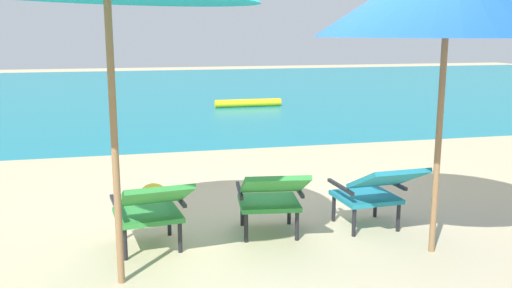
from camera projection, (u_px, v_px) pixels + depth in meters
name	position (u px, v px, depth m)	size (l,w,h in m)	color
ground_plane	(203.00, 148.00, 8.67)	(40.00, 40.00, 0.00)	#CCB78E
ocean_band	(161.00, 90.00, 17.03)	(40.00, 18.00, 0.01)	teal
swim_buoy	(248.00, 103.00, 13.34)	(0.18, 0.18, 1.60)	yellow
lounge_chair_left	(151.00, 207.00, 4.45)	(0.64, 0.93, 0.68)	#338E3D
lounge_chair_center	(271.00, 195.00, 4.78)	(0.65, 0.94, 0.68)	#338E3D
lounge_chair_right	(376.00, 189.00, 4.95)	(0.59, 0.90, 0.68)	teal
beach_ball	(154.00, 199.00, 5.49)	(0.32, 0.32, 0.32)	yellow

